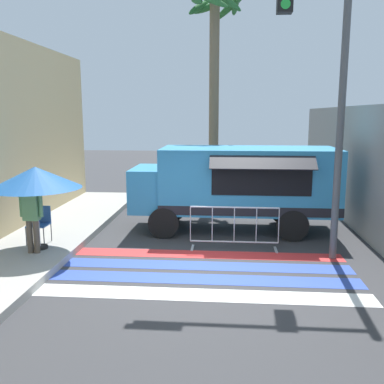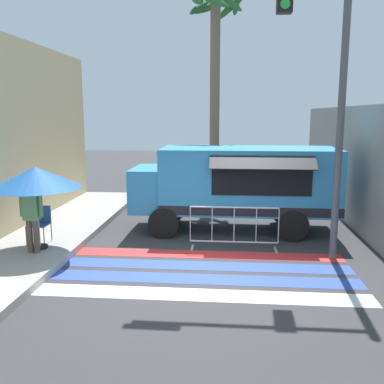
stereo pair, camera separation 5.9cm
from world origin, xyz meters
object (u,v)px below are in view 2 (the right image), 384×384
traffic_signal_pole (311,54)px  vendor_person (32,213)px  food_truck (233,182)px  palm_tree (215,57)px  patio_umbrella (35,178)px  barricade_front (234,228)px  folding_chair (40,221)px

traffic_signal_pole → vendor_person: bearing=-173.7°
food_truck → palm_tree: bearing=99.0°
food_truck → patio_umbrella: 5.17m
traffic_signal_pole → vendor_person: size_ratio=4.14×
food_truck → barricade_front: size_ratio=2.62×
traffic_signal_pole → barricade_front: (-1.55, 0.45, -3.95)m
food_truck → patio_umbrella: food_truck is taller
patio_umbrella → barricade_front: (4.49, 0.81, -1.30)m
folding_chair → barricade_front: 4.69m
patio_umbrella → palm_tree: (3.80, 6.70, 3.42)m
food_truck → palm_tree: (-0.65, 4.11, 3.86)m
patio_umbrella → traffic_signal_pole: bearing=3.4°
food_truck → barricade_front: 1.97m
patio_umbrella → folding_chair: (-0.19, 0.49, -1.13)m
vendor_person → folding_chair: bearing=119.7°
barricade_front → palm_tree: 7.57m
food_truck → traffic_signal_pole: size_ratio=0.84×
vendor_person → palm_tree: (3.80, 7.01, 4.16)m
traffic_signal_pole → vendor_person: traffic_signal_pole is taller
food_truck → folding_chair: food_truck is taller
traffic_signal_pole → patio_umbrella: 6.61m
food_truck → barricade_front: food_truck is taller
food_truck → palm_tree: size_ratio=0.74×
barricade_front → palm_tree: bearing=96.7°
food_truck → folding_chair: (-4.65, -2.10, -0.68)m
patio_umbrella → palm_tree: 8.43m
patio_umbrella → folding_chair: 1.24m
barricade_front → vendor_person: bearing=-165.9°
palm_tree → food_truck: bearing=-81.0°
folding_chair → palm_tree: palm_tree is taller
patio_umbrella → folding_chair: patio_umbrella is taller
folding_chair → traffic_signal_pole: bearing=-22.1°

